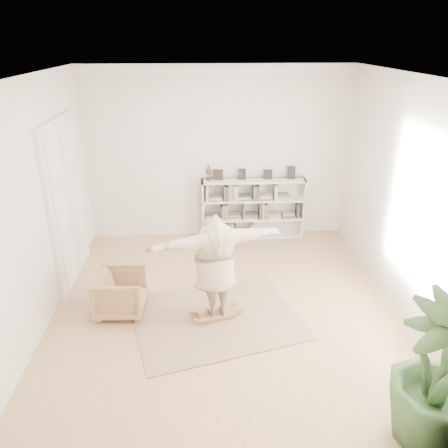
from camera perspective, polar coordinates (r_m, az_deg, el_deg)
The scene contains 9 objects.
floor at distance 7.21m, azimuth 0.24°, elevation -11.16°, with size 6.00×6.00×0.00m, color #AA7F58.
room_shell at distance 8.89m, azimuth -0.89°, elevation 19.67°, with size 6.00×6.00×6.00m.
doors at distance 8.06m, azimuth -19.89°, elevation 2.47°, with size 0.09×1.78×2.92m.
bookshelf at distance 9.46m, azimuth 3.76°, elevation 1.94°, with size 2.20×0.35×1.64m.
armchair at distance 7.17m, azimuth -13.35°, elevation -8.75°, with size 0.74×0.76×0.69m, color tan.
rug at distance 7.03m, azimuth -1.06°, elevation -12.04°, with size 2.50×2.00×0.02m, color tan.
rocker_board at distance 7.00m, azimuth -1.07°, elevation -11.63°, with size 0.60×0.45×0.11m.
person at distance 6.53m, azimuth -1.13°, elevation -5.16°, with size 2.05×0.56×1.67m, color #C3A992.
houseplant at distance 5.24m, azimuth 26.32°, elevation -17.28°, with size 0.98×0.98×1.75m, color #33542A.
Camera 1 is at (-0.35, -5.93, 4.08)m, focal length 35.00 mm.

